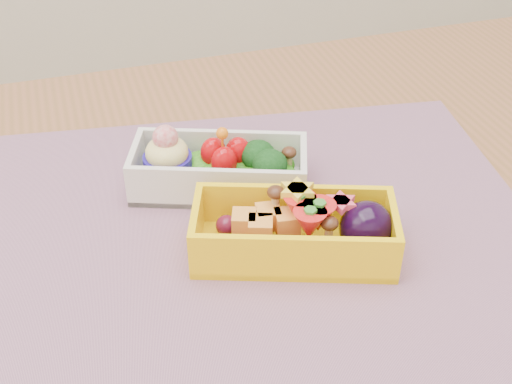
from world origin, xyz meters
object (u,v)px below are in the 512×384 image
object	(u,v)px
table	(225,325)
placemat	(250,229)
bento_yellow	(299,230)
bento_white	(218,168)

from	to	relation	value
table	placemat	size ratio (longest dim) A/B	2.22
placemat	bento_yellow	size ratio (longest dim) A/B	2.80
bento_white	table	bearing A→B (deg)	-82.71
table	bento_white	world-z (taller)	bento_white
bento_yellow	bento_white	bearing A→B (deg)	129.14
bento_white	bento_yellow	xyz separation A→B (m)	(0.04, -0.12, 0.00)
placemat	table	bearing A→B (deg)	-149.55
bento_white	bento_yellow	world-z (taller)	bento_white
placemat	bento_white	size ratio (longest dim) A/B	2.87
placemat	bento_yellow	bearing A→B (deg)	-55.43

